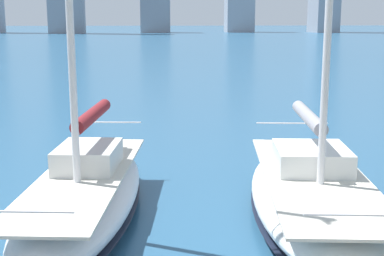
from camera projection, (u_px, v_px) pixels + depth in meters
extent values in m
ellipsoid|color=white|center=(314.00, 199.00, 12.49)|extent=(3.75, 8.57, 1.05)
ellipsoid|color=black|center=(313.00, 211.00, 12.55)|extent=(3.77, 8.61, 0.10)
cube|color=beige|center=(315.00, 177.00, 12.37)|extent=(3.13, 7.52, 0.06)
cube|color=silver|center=(311.00, 158.00, 12.80)|extent=(1.89, 2.01, 0.55)
cylinder|color=silver|center=(308.00, 122.00, 13.25)|extent=(0.52, 3.48, 0.12)
cylinder|color=gray|center=(308.00, 117.00, 13.23)|extent=(0.68, 3.22, 0.32)
cylinder|color=silver|center=(361.00, 215.00, 8.53)|extent=(1.83, 0.25, 0.04)
cylinder|color=silver|center=(292.00, 123.00, 15.92)|extent=(2.11, 0.28, 0.04)
ellipsoid|color=white|center=(85.00, 199.00, 12.37)|extent=(3.19, 8.33, 1.12)
ellipsoid|color=black|center=(85.00, 212.00, 12.44)|extent=(3.20, 8.37, 0.10)
cube|color=beige|center=(84.00, 175.00, 12.25)|extent=(2.67, 7.31, 0.06)
cube|color=silver|center=(88.00, 157.00, 12.67)|extent=(1.57, 1.93, 0.55)
cylinder|color=silver|center=(92.00, 120.00, 13.11)|extent=(0.50, 3.40, 0.12)
cylinder|color=maroon|center=(92.00, 115.00, 13.08)|extent=(0.67, 3.15, 0.32)
cylinder|color=silver|center=(28.00, 212.00, 8.49)|extent=(1.48, 0.21, 0.04)
cylinder|color=silver|center=(112.00, 122.00, 15.72)|extent=(1.71, 0.23, 0.04)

